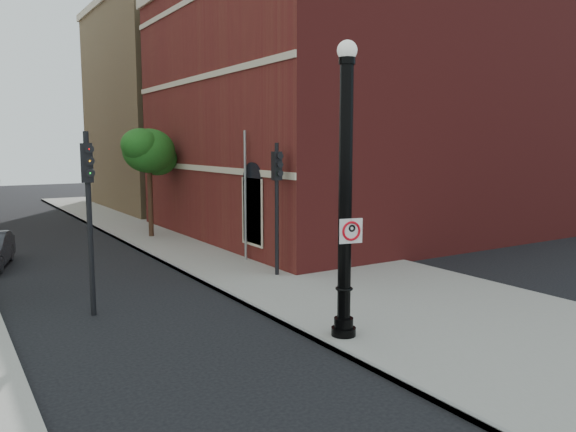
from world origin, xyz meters
TOP-DOWN VIEW (x-y plane):
  - ground at (0.00, 0.00)m, footprint 120.00×120.00m
  - sidewalk_right at (6.00, 10.00)m, footprint 8.00×60.00m
  - curb_edge at (2.05, 10.00)m, footprint 0.10×60.00m
  - brick_wall_building at (16.00, 14.00)m, footprint 22.30×16.30m
  - bg_building_tan_b at (16.00, 30.00)m, footprint 22.00×14.00m
  - lamppost at (2.65, 0.33)m, footprint 0.58×0.58m
  - no_parking_sign at (2.69, 0.16)m, footprint 0.56×0.16m
  - traffic_signal_left at (-1.85, 5.45)m, footprint 0.37×0.43m
  - traffic_signal_right at (4.52, 6.46)m, footprint 0.31×0.39m
  - utility_pole at (4.80, 9.28)m, footprint 0.10×0.10m
  - street_tree_c at (3.58, 16.82)m, footprint 2.96×2.67m

SIDE VIEW (x-z plane):
  - ground at x=0.00m, z-range 0.00..0.00m
  - sidewalk_right at x=6.00m, z-range 0.00..0.12m
  - curb_edge at x=2.05m, z-range 0.00..0.14m
  - utility_pole at x=4.80m, z-range 0.00..5.09m
  - no_parking_sign at x=2.69m, z-range 2.33..2.90m
  - traffic_signal_right at x=4.52m, z-range 0.80..5.42m
  - lamppost at x=2.65m, z-range -0.26..6.58m
  - traffic_signal_left at x=-1.85m, z-range 0.85..5.76m
  - street_tree_c at x=3.58m, z-range 1.54..6.86m
  - brick_wall_building at x=16.00m, z-range 0.01..12.51m
  - bg_building_tan_b at x=16.00m, z-range 0.00..14.00m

